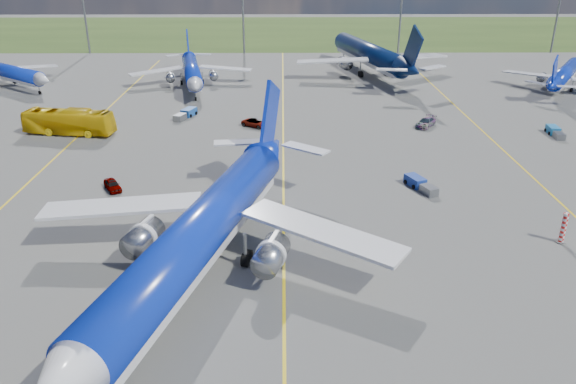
{
  "coord_description": "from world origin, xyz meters",
  "views": [
    {
      "loc": [
        -0.04,
        -38.06,
        25.48
      ],
      "look_at": [
        0.43,
        10.85,
        4.0
      ],
      "focal_mm": 35.0,
      "sensor_mm": 36.0,
      "label": 1
    }
  ],
  "objects_px": {
    "bg_jet_nnw": "(193,87)",
    "service_car_b": "(255,123)",
    "baggage_tug_w": "(420,184)",
    "baggage_tug_c": "(186,114)",
    "warning_post": "(563,228)",
    "bg_jet_ne": "(562,88)",
    "main_airliner": "(203,278)",
    "bg_jet_n": "(368,73)",
    "apron_bus": "(69,122)",
    "service_car_c": "(426,122)",
    "service_car_a": "(113,185)",
    "bg_jet_nw": "(11,86)",
    "baggage_tug_e": "(555,132)"
  },
  "relations": [
    {
      "from": "bg_jet_nnw",
      "to": "baggage_tug_e",
      "type": "relative_size",
      "value": 6.8
    },
    {
      "from": "baggage_tug_e",
      "to": "apron_bus",
      "type": "bearing_deg",
      "value": -176.2
    },
    {
      "from": "service_car_b",
      "to": "service_car_c",
      "type": "distance_m",
      "value": 26.21
    },
    {
      "from": "baggage_tug_w",
      "to": "baggage_tug_c",
      "type": "relative_size",
      "value": 0.92
    },
    {
      "from": "bg_jet_ne",
      "to": "service_car_a",
      "type": "distance_m",
      "value": 88.87
    },
    {
      "from": "bg_jet_nw",
      "to": "service_car_c",
      "type": "distance_m",
      "value": 80.73
    },
    {
      "from": "service_car_b",
      "to": "baggage_tug_e",
      "type": "bearing_deg",
      "value": -63.41
    },
    {
      "from": "bg_jet_nnw",
      "to": "warning_post",
      "type": "bearing_deg",
      "value": -66.66
    },
    {
      "from": "bg_jet_nw",
      "to": "service_car_b",
      "type": "height_order",
      "value": "bg_jet_nw"
    },
    {
      "from": "service_car_c",
      "to": "baggage_tug_e",
      "type": "relative_size",
      "value": 0.94
    },
    {
      "from": "baggage_tug_c",
      "to": "bg_jet_nw",
      "type": "bearing_deg",
      "value": 171.14
    },
    {
      "from": "service_car_c",
      "to": "baggage_tug_w",
      "type": "relative_size",
      "value": 0.92
    },
    {
      "from": "bg_jet_nnw",
      "to": "baggage_tug_c",
      "type": "xyz_separation_m",
      "value": [
        2.07,
        -21.74,
        0.57
      ]
    },
    {
      "from": "main_airliner",
      "to": "baggage_tug_e",
      "type": "height_order",
      "value": "main_airliner"
    },
    {
      "from": "bg_jet_ne",
      "to": "baggage_tug_c",
      "type": "height_order",
      "value": "bg_jet_ne"
    },
    {
      "from": "bg_jet_n",
      "to": "service_car_c",
      "type": "height_order",
      "value": "bg_jet_n"
    },
    {
      "from": "service_car_c",
      "to": "apron_bus",
      "type": "bearing_deg",
      "value": -141.92
    },
    {
      "from": "bg_jet_nnw",
      "to": "service_car_b",
      "type": "bearing_deg",
      "value": -74.46
    },
    {
      "from": "bg_jet_n",
      "to": "baggage_tug_c",
      "type": "bearing_deg",
      "value": 30.87
    },
    {
      "from": "warning_post",
      "to": "baggage_tug_w",
      "type": "bearing_deg",
      "value": 128.91
    },
    {
      "from": "apron_bus",
      "to": "bg_jet_n",
      "type": "bearing_deg",
      "value": -40.37
    },
    {
      "from": "service_car_a",
      "to": "service_car_c",
      "type": "distance_m",
      "value": 47.89
    },
    {
      "from": "bg_jet_nw",
      "to": "service_car_c",
      "type": "bearing_deg",
      "value": -72.02
    },
    {
      "from": "bg_jet_nw",
      "to": "bg_jet_n",
      "type": "height_order",
      "value": "bg_jet_n"
    },
    {
      "from": "bg_jet_ne",
      "to": "baggage_tug_e",
      "type": "bearing_deg",
      "value": 97.39
    },
    {
      "from": "warning_post",
      "to": "bg_jet_ne",
      "type": "relative_size",
      "value": 0.1
    },
    {
      "from": "bg_jet_nw",
      "to": "bg_jet_nnw",
      "type": "xyz_separation_m",
      "value": [
        36.04,
        -0.47,
        0.0
      ]
    },
    {
      "from": "bg_jet_nw",
      "to": "bg_jet_ne",
      "type": "xyz_separation_m",
      "value": [
        108.48,
        -2.64,
        0.0
      ]
    },
    {
      "from": "bg_jet_n",
      "to": "service_car_c",
      "type": "relative_size",
      "value": 10.03
    },
    {
      "from": "baggage_tug_w",
      "to": "baggage_tug_e",
      "type": "bearing_deg",
      "value": 15.87
    },
    {
      "from": "bg_jet_ne",
      "to": "baggage_tug_e",
      "type": "height_order",
      "value": "bg_jet_ne"
    },
    {
      "from": "baggage_tug_c",
      "to": "baggage_tug_e",
      "type": "bearing_deg",
      "value": 11.15
    },
    {
      "from": "bg_jet_ne",
      "to": "baggage_tug_c",
      "type": "distance_m",
      "value": 73.04
    },
    {
      "from": "baggage_tug_e",
      "to": "service_car_c",
      "type": "bearing_deg",
      "value": 170.65
    },
    {
      "from": "service_car_b",
      "to": "baggage_tug_w",
      "type": "relative_size",
      "value": 0.85
    },
    {
      "from": "warning_post",
      "to": "service_car_c",
      "type": "relative_size",
      "value": 0.64
    },
    {
      "from": "service_car_b",
      "to": "baggage_tug_c",
      "type": "xyz_separation_m",
      "value": [
        -11.5,
        5.4,
        -0.04
      ]
    },
    {
      "from": "bg_jet_nw",
      "to": "bg_jet_n",
      "type": "bearing_deg",
      "value": -42.72
    },
    {
      "from": "warning_post",
      "to": "bg_jet_n",
      "type": "relative_size",
      "value": 0.06
    },
    {
      "from": "main_airliner",
      "to": "baggage_tug_c",
      "type": "xyz_separation_m",
      "value": [
        -8.95,
        48.26,
        0.57
      ]
    },
    {
      "from": "baggage_tug_c",
      "to": "warning_post",
      "type": "bearing_deg",
      "value": -24.03
    },
    {
      "from": "bg_jet_n",
      "to": "service_car_b",
      "type": "xyz_separation_m",
      "value": [
        -22.86,
        -39.38,
        0.6
      ]
    },
    {
      "from": "apron_bus",
      "to": "service_car_b",
      "type": "relative_size",
      "value": 3.09
    },
    {
      "from": "main_airliner",
      "to": "baggage_tug_c",
      "type": "distance_m",
      "value": 49.08
    },
    {
      "from": "apron_bus",
      "to": "service_car_a",
      "type": "height_order",
      "value": "apron_bus"
    },
    {
      "from": "bg_jet_n",
      "to": "service_car_a",
      "type": "xyz_separation_m",
      "value": [
        -38.04,
        -63.55,
        0.59
      ]
    },
    {
      "from": "bg_jet_n",
      "to": "apron_bus",
      "type": "xyz_separation_m",
      "value": [
        -50.06,
        -42.7,
        1.86
      ]
    },
    {
      "from": "apron_bus",
      "to": "main_airliner",
      "type": "bearing_deg",
      "value": -138.9
    },
    {
      "from": "bg_jet_nnw",
      "to": "service_car_c",
      "type": "xyz_separation_m",
      "value": [
        39.79,
        -27.24,
        0.68
      ]
    },
    {
      "from": "service_car_a",
      "to": "service_car_b",
      "type": "relative_size",
      "value": 0.81
    }
  ]
}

